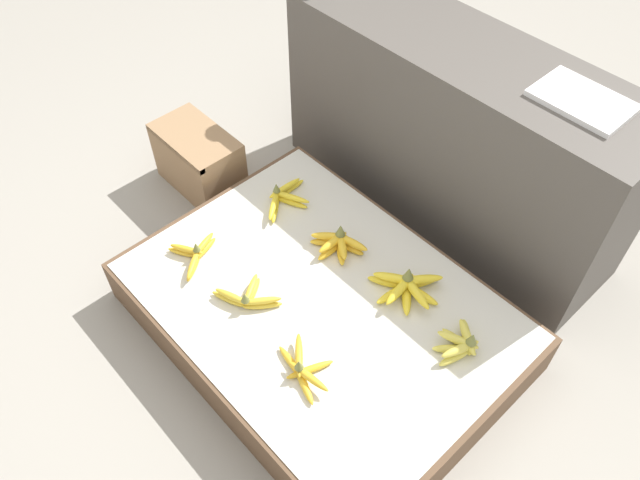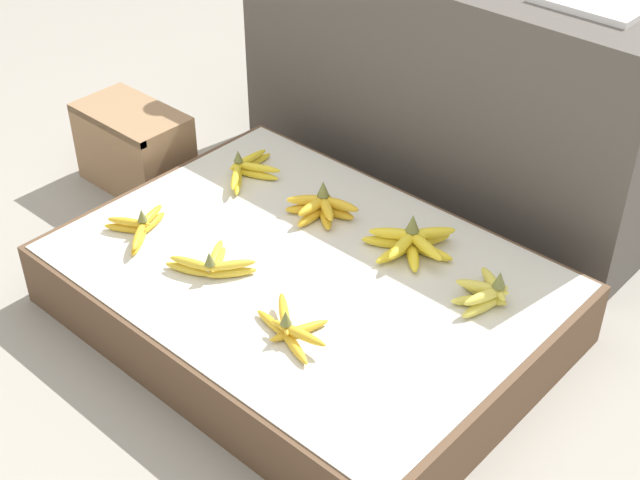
% 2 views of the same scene
% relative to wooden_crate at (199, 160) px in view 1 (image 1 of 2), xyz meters
% --- Properties ---
extents(ground_plane, '(10.00, 10.00, 0.00)m').
position_rel_wooden_crate_xyz_m(ground_plane, '(0.90, -0.13, -0.14)').
color(ground_plane, gray).
extents(display_platform, '(1.28, 0.93, 0.19)m').
position_rel_wooden_crate_xyz_m(display_platform, '(0.90, -0.13, -0.04)').
color(display_platform, brown).
rests_on(display_platform, ground_plane).
extents(back_vendor_table, '(1.41, 0.42, 0.75)m').
position_rel_wooden_crate_xyz_m(back_vendor_table, '(0.78, 0.66, 0.23)').
color(back_vendor_table, '#4C4742').
rests_on(back_vendor_table, ground_plane).
extents(wooden_crate, '(0.38, 0.22, 0.28)m').
position_rel_wooden_crate_xyz_m(wooden_crate, '(0.00, 0.00, 0.00)').
color(wooden_crate, '#997551').
rests_on(wooden_crate, ground_plane).
extents(banana_bunch_front_left, '(0.19, 0.20, 0.08)m').
position_rel_wooden_crate_xyz_m(banana_bunch_front_left, '(0.47, -0.34, 0.08)').
color(banana_bunch_front_left, gold).
rests_on(banana_bunch_front_left, display_platform).
extents(banana_bunch_front_midleft, '(0.21, 0.17, 0.09)m').
position_rel_wooden_crate_xyz_m(banana_bunch_front_midleft, '(0.74, -0.32, 0.08)').
color(banana_bunch_front_midleft, gold).
rests_on(banana_bunch_front_midleft, display_platform).
extents(banana_bunch_front_midright, '(0.23, 0.16, 0.09)m').
position_rel_wooden_crate_xyz_m(banana_bunch_front_midright, '(1.06, -0.36, 0.08)').
color(banana_bunch_front_midright, gold).
rests_on(banana_bunch_front_midright, display_platform).
extents(banana_bunch_middle_left, '(0.15, 0.25, 0.08)m').
position_rel_wooden_crate_xyz_m(banana_bunch_middle_left, '(0.47, 0.07, 0.08)').
color(banana_bunch_middle_left, yellow).
rests_on(banana_bunch_middle_left, display_platform).
extents(banana_bunch_middle_midleft, '(0.20, 0.15, 0.11)m').
position_rel_wooden_crate_xyz_m(banana_bunch_middle_midleft, '(0.78, 0.06, 0.08)').
color(banana_bunch_middle_midleft, gold).
rests_on(banana_bunch_middle_midleft, display_platform).
extents(banana_bunch_middle_midright, '(0.25, 0.24, 0.11)m').
position_rel_wooden_crate_xyz_m(banana_bunch_middle_midright, '(1.07, 0.10, 0.08)').
color(banana_bunch_middle_midright, yellow).
rests_on(banana_bunch_middle_midright, display_platform).
extents(banana_bunch_middle_right, '(0.14, 0.20, 0.10)m').
position_rel_wooden_crate_xyz_m(banana_bunch_middle_right, '(1.33, 0.06, 0.08)').
color(banana_bunch_middle_right, '#DBCC4C').
rests_on(banana_bunch_middle_right, display_platform).
extents(foam_tray_white, '(0.29, 0.19, 0.02)m').
position_rel_wooden_crate_xyz_m(foam_tray_white, '(1.19, 0.67, 0.62)').
color(foam_tray_white, white).
rests_on(foam_tray_white, back_vendor_table).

